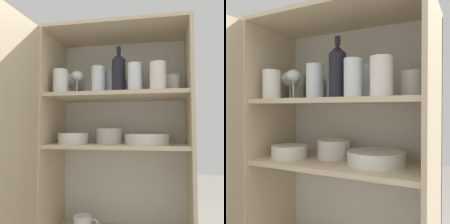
% 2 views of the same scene
% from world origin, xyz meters
% --- Properties ---
extents(cupboard_back_panel, '(0.77, 0.02, 1.38)m').
position_xyz_m(cupboard_back_panel, '(0.00, 0.35, 0.69)').
color(cupboard_back_panel, silver).
rests_on(cupboard_back_panel, ground_plane).
extents(cupboard_side_left, '(0.02, 0.37, 1.38)m').
position_xyz_m(cupboard_side_left, '(-0.38, 0.17, 0.69)').
color(cupboard_side_left, '#CCB793').
rests_on(cupboard_side_left, ground_plane).
extents(cupboard_side_right, '(0.02, 0.37, 1.38)m').
position_xyz_m(cupboard_side_right, '(0.38, 0.17, 0.69)').
color(cupboard_side_right, '#CCB793').
rests_on(cupboard_side_right, ground_plane).
extents(cupboard_top_panel, '(0.77, 0.37, 0.02)m').
position_xyz_m(cupboard_top_panel, '(0.00, 0.17, 1.39)').
color(cupboard_top_panel, '#CCB793').
rests_on(cupboard_top_panel, cupboard_side_left).
extents(shelf_board_middle, '(0.73, 0.34, 0.02)m').
position_xyz_m(shelf_board_middle, '(0.00, 0.17, 0.76)').
color(shelf_board_middle, beige).
extents(shelf_board_upper, '(0.73, 0.34, 0.02)m').
position_xyz_m(shelf_board_upper, '(0.00, 0.17, 1.03)').
color(shelf_board_upper, beige).
extents(tumbler_glass_0, '(0.08, 0.08, 0.10)m').
position_xyz_m(tumbler_glass_0, '(0.29, 0.19, 1.09)').
color(tumbler_glass_0, white).
rests_on(tumbler_glass_0, shelf_board_upper).
extents(tumbler_glass_1, '(0.08, 0.08, 0.10)m').
position_xyz_m(tumbler_glass_1, '(-0.20, 0.28, 1.09)').
color(tumbler_glass_1, white).
rests_on(tumbler_glass_1, shelf_board_upper).
extents(tumbler_glass_2, '(0.08, 0.08, 0.14)m').
position_xyz_m(tumbler_glass_2, '(0.22, 0.06, 1.11)').
color(tumbler_glass_2, silver).
rests_on(tumbler_glass_2, shelf_board_upper).
extents(tumbler_glass_3, '(0.07, 0.07, 0.14)m').
position_xyz_m(tumbler_glass_3, '(-0.32, 0.29, 1.11)').
color(tumbler_glass_3, white).
rests_on(tumbler_glass_3, shelf_board_upper).
extents(tumbler_glass_4, '(0.07, 0.07, 0.15)m').
position_xyz_m(tumbler_glass_4, '(0.10, 0.07, 1.11)').
color(tumbler_glass_4, white).
rests_on(tumbler_glass_4, shelf_board_upper).
extents(tumbler_glass_5, '(0.08, 0.08, 0.13)m').
position_xyz_m(tumbler_glass_5, '(-0.30, 0.07, 1.10)').
color(tumbler_glass_5, white).
rests_on(tumbler_glass_5, shelf_board_upper).
extents(tumbler_glass_6, '(0.08, 0.08, 0.15)m').
position_xyz_m(tumbler_glass_6, '(0.09, 0.24, 1.11)').
color(tumbler_glass_6, white).
rests_on(tumbler_glass_6, shelf_board_upper).
extents(tumbler_glass_7, '(0.07, 0.07, 0.15)m').
position_xyz_m(tumbler_glass_7, '(-0.10, 0.12, 1.11)').
color(tumbler_glass_7, white).
rests_on(tumbler_glass_7, shelf_board_upper).
extents(tumbler_glass_8, '(0.07, 0.07, 0.13)m').
position_xyz_m(tumbler_glass_8, '(-0.04, 0.19, 1.11)').
color(tumbler_glass_8, white).
rests_on(tumbler_glass_8, shelf_board_upper).
extents(wine_glass_0, '(0.07, 0.07, 0.12)m').
position_xyz_m(wine_glass_0, '(0.01, 0.26, 1.13)').
color(wine_glass_0, silver).
rests_on(wine_glass_0, shelf_board_upper).
extents(wine_glass_1, '(0.09, 0.09, 0.14)m').
position_xyz_m(wine_glass_1, '(-0.29, 0.19, 1.14)').
color(wine_glass_1, white).
rests_on(wine_glass_1, shelf_board_upper).
extents(wine_glass_2, '(0.07, 0.07, 0.14)m').
position_xyz_m(wine_glass_2, '(-0.23, 0.14, 1.14)').
color(wine_glass_2, white).
rests_on(wine_glass_2, shelf_board_upper).
extents(wine_bottle, '(0.07, 0.07, 0.25)m').
position_xyz_m(wine_bottle, '(0.01, 0.12, 1.15)').
color(wine_bottle, black).
rests_on(wine_bottle, shelf_board_upper).
extents(plate_stack_white, '(0.24, 0.24, 0.05)m').
position_xyz_m(plate_stack_white, '(0.15, 0.19, 0.80)').
color(plate_stack_white, white).
rests_on(plate_stack_white, shelf_board_middle).
extents(mixing_bowl_large, '(0.15, 0.15, 0.08)m').
position_xyz_m(mixing_bowl_large, '(-0.06, 0.22, 0.81)').
color(mixing_bowl_large, silver).
rests_on(mixing_bowl_large, shelf_board_middle).
extents(serving_bowl_small, '(0.16, 0.16, 0.06)m').
position_xyz_m(serving_bowl_small, '(-0.24, 0.13, 0.80)').
color(serving_bowl_small, silver).
rests_on(serving_bowl_small, shelf_board_middle).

